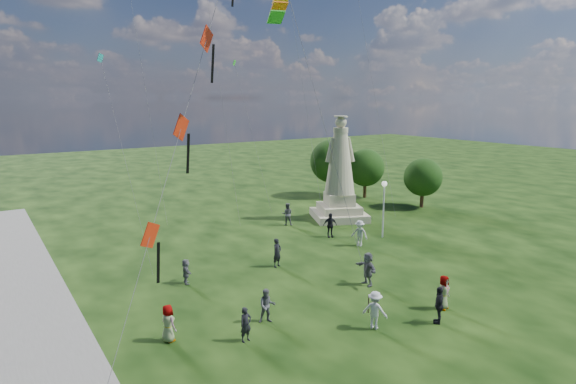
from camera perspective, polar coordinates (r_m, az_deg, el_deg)
statue at (r=42.34m, az=6.14°, el=1.33°), size 5.88×5.88×9.04m
lamppost at (r=37.15m, az=11.30°, el=-0.59°), size 0.41×0.41×4.39m
tree_row at (r=51.18m, az=8.65°, el=3.01°), size 8.08×13.52×6.21m
person_0 at (r=21.94m, az=-5.03°, el=-15.37°), size 0.62×0.45×1.57m
person_1 at (r=23.50m, az=-2.50°, el=-13.32°), size 0.94×0.76×1.67m
person_2 at (r=23.26m, az=10.26°, el=-13.60°), size 1.11×1.31×1.80m
person_3 at (r=24.46m, az=17.46°, el=-12.65°), size 1.16×1.12×1.82m
person_4 at (r=26.06m, az=17.95°, el=-11.24°), size 0.97×0.72×1.77m
person_5 at (r=28.66m, az=-12.00°, el=-9.18°), size 0.89×1.46×1.47m
person_6 at (r=30.67m, az=-1.29°, el=-7.20°), size 0.78×0.63×1.85m
person_7 at (r=40.47m, az=-0.09°, el=-2.63°), size 1.08×1.00×1.89m
person_8 at (r=35.19m, az=8.48°, el=-4.86°), size 1.06×1.37×1.90m
person_9 at (r=37.13m, az=5.00°, el=-3.94°), size 1.23×0.88×1.89m
person_10 at (r=22.46m, az=-14.02°, el=-14.86°), size 0.73×0.94×1.69m
person_11 at (r=28.16m, az=9.41°, el=-8.97°), size 0.95×1.85×1.92m
red_kite_train at (r=19.85m, az=-9.79°, el=16.16°), size 10.63×9.35×20.00m
small_kites at (r=42.70m, az=-6.42°, el=17.85°), size 24.04×15.96×25.55m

